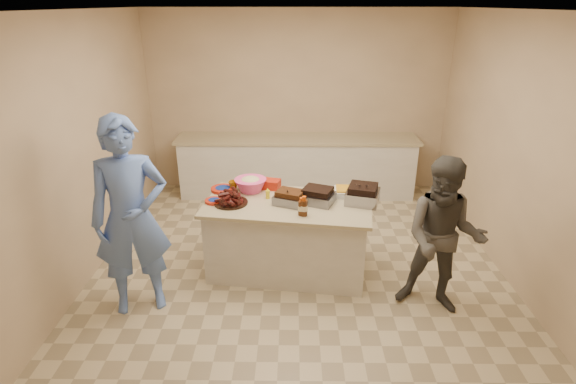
{
  "coord_description": "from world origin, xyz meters",
  "views": [
    {
      "loc": [
        -0.06,
        -4.28,
        2.76
      ],
      "look_at": [
        -0.11,
        0.06,
        0.92
      ],
      "focal_mm": 28.0,
      "sensor_mm": 36.0,
      "label": 1
    }
  ],
  "objects_px": {
    "roasting_pan": "(362,202)",
    "rib_platter": "(231,203)",
    "mustard_bottle": "(268,198)",
    "guest_blue": "(144,304)",
    "guest_gray": "(433,306)",
    "bbq_bottle_a": "(301,215)",
    "bbq_bottle_b": "(304,216)",
    "coleslaw_bowl": "(251,191)",
    "island": "(288,269)",
    "plastic_cup": "(233,189)"
  },
  "relations": [
    {
      "from": "rib_platter",
      "to": "guest_blue",
      "type": "distance_m",
      "value": 1.32
    },
    {
      "from": "island",
      "to": "rib_platter",
      "type": "bearing_deg",
      "value": -169.74
    },
    {
      "from": "coleslaw_bowl",
      "to": "bbq_bottle_a",
      "type": "height_order",
      "value": "coleslaw_bowl"
    },
    {
      "from": "island",
      "to": "bbq_bottle_b",
      "type": "xyz_separation_m",
      "value": [
        0.16,
        -0.31,
        0.82
      ]
    },
    {
      "from": "bbq_bottle_a",
      "to": "bbq_bottle_b",
      "type": "relative_size",
      "value": 0.9
    },
    {
      "from": "roasting_pan",
      "to": "rib_platter",
      "type": "bearing_deg",
      "value": -162.23
    },
    {
      "from": "rib_platter",
      "to": "mustard_bottle",
      "type": "bearing_deg",
      "value": 19.76
    },
    {
      "from": "roasting_pan",
      "to": "bbq_bottle_a",
      "type": "bearing_deg",
      "value": -138.32
    },
    {
      "from": "bbq_bottle_b",
      "to": "guest_gray",
      "type": "distance_m",
      "value": 1.55
    },
    {
      "from": "plastic_cup",
      "to": "guest_blue",
      "type": "relative_size",
      "value": 0.06
    },
    {
      "from": "bbq_bottle_b",
      "to": "guest_gray",
      "type": "relative_size",
      "value": 0.13
    },
    {
      "from": "guest_blue",
      "to": "guest_gray",
      "type": "height_order",
      "value": "guest_gray"
    },
    {
      "from": "plastic_cup",
      "to": "bbq_bottle_b",
      "type": "bearing_deg",
      "value": -40.42
    },
    {
      "from": "mustard_bottle",
      "to": "plastic_cup",
      "type": "bearing_deg",
      "value": 148.47
    },
    {
      "from": "guest_blue",
      "to": "coleslaw_bowl",
      "type": "bearing_deg",
      "value": 25.28
    },
    {
      "from": "plastic_cup",
      "to": "guest_blue",
      "type": "distance_m",
      "value": 1.52
    },
    {
      "from": "guest_gray",
      "to": "bbq_bottle_a",
      "type": "bearing_deg",
      "value": -175.78
    },
    {
      "from": "coleslaw_bowl",
      "to": "guest_gray",
      "type": "height_order",
      "value": "coleslaw_bowl"
    },
    {
      "from": "coleslaw_bowl",
      "to": "guest_blue",
      "type": "xyz_separation_m",
      "value": [
        -1.0,
        -0.95,
        -0.82
      ]
    },
    {
      "from": "roasting_pan",
      "to": "plastic_cup",
      "type": "distance_m",
      "value": 1.44
    },
    {
      "from": "island",
      "to": "coleslaw_bowl",
      "type": "xyz_separation_m",
      "value": [
        -0.42,
        0.31,
        0.82
      ]
    },
    {
      "from": "roasting_pan",
      "to": "coleslaw_bowl",
      "type": "relative_size",
      "value": 0.93
    },
    {
      "from": "coleslaw_bowl",
      "to": "mustard_bottle",
      "type": "xyz_separation_m",
      "value": [
        0.2,
        -0.2,
        0.0
      ]
    },
    {
      "from": "roasting_pan",
      "to": "bbq_bottle_b",
      "type": "distance_m",
      "value": 0.7
    },
    {
      "from": "mustard_bottle",
      "to": "guest_gray",
      "type": "relative_size",
      "value": 0.08
    },
    {
      "from": "mustard_bottle",
      "to": "guest_blue",
      "type": "relative_size",
      "value": 0.06
    },
    {
      "from": "mustard_bottle",
      "to": "rib_platter",
      "type": "bearing_deg",
      "value": -160.24
    },
    {
      "from": "rib_platter",
      "to": "guest_gray",
      "type": "relative_size",
      "value": 0.23
    },
    {
      "from": "rib_platter",
      "to": "plastic_cup",
      "type": "relative_size",
      "value": 3.36
    },
    {
      "from": "island",
      "to": "guest_blue",
      "type": "bearing_deg",
      "value": -147.91
    },
    {
      "from": "coleslaw_bowl",
      "to": "bbq_bottle_a",
      "type": "xyz_separation_m",
      "value": [
        0.55,
        -0.6,
        0.0
      ]
    },
    {
      "from": "guest_blue",
      "to": "mustard_bottle",
      "type": "bearing_deg",
      "value": 13.82
    },
    {
      "from": "guest_blue",
      "to": "guest_gray",
      "type": "bearing_deg",
      "value": -18.24
    },
    {
      "from": "island",
      "to": "rib_platter",
      "type": "relative_size",
      "value": 4.84
    },
    {
      "from": "rib_platter",
      "to": "guest_blue",
      "type": "xyz_separation_m",
      "value": [
        -0.83,
        -0.62,
        -0.82
      ]
    },
    {
      "from": "island",
      "to": "mustard_bottle",
      "type": "bearing_deg",
      "value": 160.86
    },
    {
      "from": "guest_gray",
      "to": "rib_platter",
      "type": "bearing_deg",
      "value": -177.65
    },
    {
      "from": "bbq_bottle_a",
      "to": "roasting_pan",
      "type": "bearing_deg",
      "value": 25.56
    },
    {
      "from": "roasting_pan",
      "to": "mustard_bottle",
      "type": "xyz_separation_m",
      "value": [
        -1.0,
        0.1,
        0.0
      ]
    },
    {
      "from": "mustard_bottle",
      "to": "plastic_cup",
      "type": "relative_size",
      "value": 1.14
    },
    {
      "from": "rib_platter",
      "to": "plastic_cup",
      "type": "distance_m",
      "value": 0.38
    },
    {
      "from": "mustard_bottle",
      "to": "guest_gray",
      "type": "height_order",
      "value": "mustard_bottle"
    },
    {
      "from": "bbq_bottle_a",
      "to": "plastic_cup",
      "type": "relative_size",
      "value": 1.74
    },
    {
      "from": "bbq_bottle_a",
      "to": "rib_platter",
      "type": "bearing_deg",
      "value": 159.79
    },
    {
      "from": "plastic_cup",
      "to": "coleslaw_bowl",
      "type": "bearing_deg",
      "value": -13.16
    },
    {
      "from": "rib_platter",
      "to": "coleslaw_bowl",
      "type": "relative_size",
      "value": 1.01
    },
    {
      "from": "island",
      "to": "bbq_bottle_b",
      "type": "distance_m",
      "value": 0.89
    },
    {
      "from": "rib_platter",
      "to": "guest_blue",
      "type": "height_order",
      "value": "rib_platter"
    },
    {
      "from": "plastic_cup",
      "to": "guest_gray",
      "type": "bearing_deg",
      "value": -26.01
    },
    {
      "from": "mustard_bottle",
      "to": "guest_gray",
      "type": "distance_m",
      "value": 2.0
    }
  ]
}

